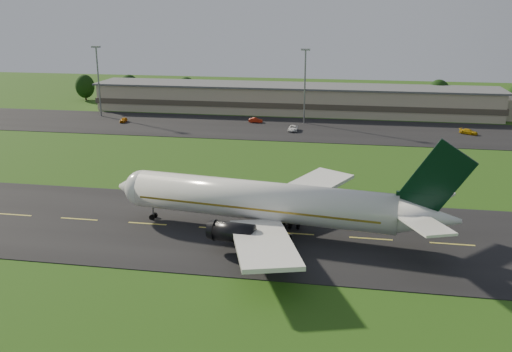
% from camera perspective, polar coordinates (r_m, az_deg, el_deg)
% --- Properties ---
extents(ground, '(360.00, 360.00, 0.00)m').
position_cam_1_polar(ground, '(84.32, -3.75, -5.31)').
color(ground, '#224110').
rests_on(ground, ground).
extents(taxiway, '(220.00, 30.00, 0.10)m').
position_cam_1_polar(taxiway, '(84.30, -3.75, -5.28)').
color(taxiway, black).
rests_on(taxiway, ground).
extents(apron, '(260.00, 30.00, 0.10)m').
position_cam_1_polar(apron, '(152.35, 2.64, 4.78)').
color(apron, black).
rests_on(apron, ground).
extents(airliner, '(51.15, 41.82, 15.57)m').
position_cam_1_polar(airliner, '(81.22, 1.19, -2.64)').
color(airliner, white).
rests_on(airliner, ground).
extents(terminal, '(145.00, 16.00, 8.40)m').
position_cam_1_polar(terminal, '(174.67, 5.80, 7.57)').
color(terminal, tan).
rests_on(terminal, ground).
extents(light_mast_west, '(2.40, 1.20, 20.35)m').
position_cam_1_polar(light_mast_west, '(173.52, -15.53, 9.91)').
color(light_mast_west, gray).
rests_on(light_mast_west, ground).
extents(light_mast_centre, '(2.40, 1.20, 20.35)m').
position_cam_1_polar(light_mast_centre, '(157.59, 4.92, 9.82)').
color(light_mast_centre, gray).
rests_on(light_mast_centre, ground).
extents(tree_line, '(192.84, 9.62, 10.18)m').
position_cam_1_polar(tree_line, '(185.15, 15.54, 7.91)').
color(tree_line, black).
rests_on(tree_line, ground).
extents(service_vehicle_a, '(1.94, 3.86, 1.26)m').
position_cam_1_polar(service_vehicle_a, '(164.26, -13.11, 5.48)').
color(service_vehicle_a, orange).
rests_on(service_vehicle_a, apron).
extents(service_vehicle_b, '(3.95, 1.45, 1.29)m').
position_cam_1_polar(service_vehicle_b, '(159.61, -0.03, 5.60)').
color(service_vehicle_b, '#A81F0B').
rests_on(service_vehicle_b, apron).
extents(service_vehicle_c, '(2.30, 4.98, 1.38)m').
position_cam_1_polar(service_vehicle_c, '(149.04, 3.72, 4.78)').
color(service_vehicle_c, white).
rests_on(service_vehicle_c, apron).
extents(service_vehicle_d, '(4.84, 3.97, 1.32)m').
position_cam_1_polar(service_vehicle_d, '(154.55, 20.49, 4.17)').
color(service_vehicle_d, '#CC9C0C').
rests_on(service_vehicle_d, apron).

